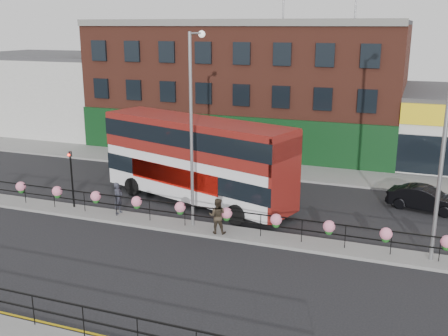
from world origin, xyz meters
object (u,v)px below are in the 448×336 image
(pedestrian_b, at_px, (217,216))
(lamp_column_east, at_px, (447,109))
(lamp_column_west, at_px, (193,114))
(car, at_px, (426,199))
(double_decker_bus, at_px, (196,152))
(pedestrian_a, at_px, (118,198))

(pedestrian_b, bearing_deg, lamp_column_east, 174.89)
(pedestrian_b, height_order, lamp_column_west, lamp_column_west)
(pedestrian_b, height_order, lamp_column_east, lamp_column_east)
(car, height_order, lamp_column_west, lamp_column_west)
(double_decker_bus, relative_size, lamp_column_west, 1.29)
(car, xyz_separation_m, pedestrian_b, (-9.52, -7.46, 0.37))
(lamp_column_west, xyz_separation_m, lamp_column_east, (11.33, -0.05, 0.86))
(double_decker_bus, relative_size, pedestrian_a, 7.21)
(lamp_column_east, bearing_deg, lamp_column_west, 179.75)
(car, height_order, pedestrian_b, pedestrian_b)
(lamp_column_east, bearing_deg, pedestrian_a, 179.94)
(double_decker_bus, relative_size, pedestrian_b, 6.99)
(pedestrian_a, xyz_separation_m, lamp_column_west, (4.47, 0.03, 4.82))
(pedestrian_b, relative_size, lamp_column_west, 0.19)
(car, xyz_separation_m, lamp_column_east, (0.26, -6.73, 6.02))
(pedestrian_b, distance_m, lamp_column_east, 11.32)
(pedestrian_a, bearing_deg, double_decker_bus, -37.63)
(pedestrian_b, xyz_separation_m, lamp_column_west, (-1.55, 0.78, 4.79))
(lamp_column_west, relative_size, lamp_column_east, 0.87)
(car, bearing_deg, lamp_column_west, 134.75)
(car, height_order, pedestrian_a, pedestrian_a)
(car, distance_m, lamp_column_west, 13.92)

